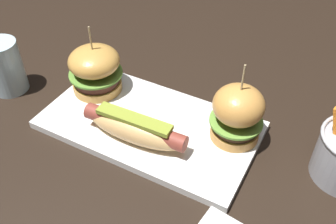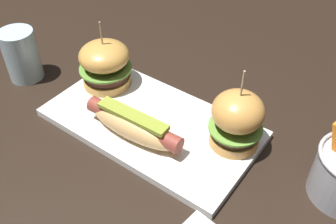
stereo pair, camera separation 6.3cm
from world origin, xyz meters
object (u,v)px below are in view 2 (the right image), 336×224
at_px(slider_left, 105,64).
at_px(slider_right, 237,119).
at_px(hot_dog, 134,125).
at_px(water_glass, 21,55).
at_px(platter_main, 151,123).

bearing_deg(slider_left, slider_right, 0.91).
xyz_separation_m(hot_dog, water_glass, (-0.30, 0.01, 0.01)).
distance_m(hot_dog, slider_right, 0.17).
bearing_deg(slider_right, slider_left, -179.09).
bearing_deg(platter_main, slider_left, 165.55).
height_order(platter_main, water_glass, water_glass).
distance_m(platter_main, hot_dog, 0.06).
xyz_separation_m(hot_dog, slider_left, (-0.14, 0.08, 0.02)).
relative_size(platter_main, slider_right, 2.60).
bearing_deg(water_glass, hot_dog, -2.35).
height_order(slider_left, slider_right, slider_right).
bearing_deg(water_glass, platter_main, 6.32).
relative_size(hot_dog, water_glass, 1.75).
bearing_deg(hot_dog, slider_right, 31.21).
height_order(hot_dog, slider_left, slider_left).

